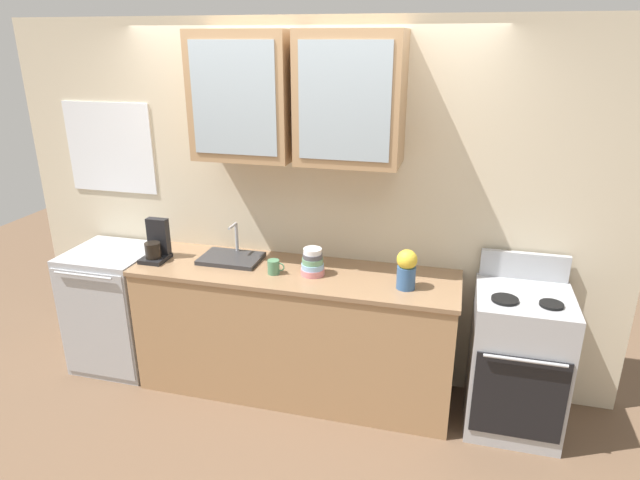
# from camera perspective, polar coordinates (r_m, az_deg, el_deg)

# --- Properties ---
(ground_plane) EXTENTS (10.00, 10.00, 0.00)m
(ground_plane) POSITION_cam_1_polar(r_m,az_deg,el_deg) (4.17, -2.54, -15.13)
(ground_plane) COLOR brown
(back_wall_unit) EXTENTS (4.41, 0.48, 2.56)m
(back_wall_unit) POSITION_cam_1_polar(r_m,az_deg,el_deg) (3.80, -1.64, 6.13)
(back_wall_unit) COLOR beige
(back_wall_unit) RESTS_ON ground_plane
(counter) EXTENTS (2.22, 0.62, 0.94)m
(counter) POSITION_cam_1_polar(r_m,az_deg,el_deg) (3.91, -2.65, -9.53)
(counter) COLOR #A87F56
(counter) RESTS_ON ground_plane
(stove_range) EXTENTS (0.58, 0.62, 1.12)m
(stove_range) POSITION_cam_1_polar(r_m,az_deg,el_deg) (3.80, 19.88, -11.75)
(stove_range) COLOR #ADAFB5
(stove_range) RESTS_ON ground_plane
(sink_faucet) EXTENTS (0.42, 0.30, 0.25)m
(sink_faucet) POSITION_cam_1_polar(r_m,az_deg,el_deg) (3.92, -9.26, -1.81)
(sink_faucet) COLOR #2D2D30
(sink_faucet) RESTS_ON counter
(bowl_stack) EXTENTS (0.16, 0.16, 0.18)m
(bowl_stack) POSITION_cam_1_polar(r_m,az_deg,el_deg) (3.62, -0.78, -2.40)
(bowl_stack) COLOR #D87F84
(bowl_stack) RESTS_ON counter
(vase) EXTENTS (0.13, 0.13, 0.26)m
(vase) POSITION_cam_1_polar(r_m,az_deg,el_deg) (3.44, 9.04, -2.96)
(vase) COLOR #33598C
(vase) RESTS_ON counter
(cup_near_sink) EXTENTS (0.12, 0.08, 0.10)m
(cup_near_sink) POSITION_cam_1_polar(r_m,az_deg,el_deg) (3.65, -4.84, -2.82)
(cup_near_sink) COLOR #4C7F59
(cup_near_sink) RESTS_ON counter
(dishwasher) EXTENTS (0.61, 0.61, 0.94)m
(dishwasher) POSITION_cam_1_polar(r_m,az_deg,el_deg) (4.51, -20.48, -6.68)
(dishwasher) COLOR #ADAFB5
(dishwasher) RESTS_ON ground_plane
(coffee_maker) EXTENTS (0.17, 0.20, 0.29)m
(coffee_maker) POSITION_cam_1_polar(r_m,az_deg,el_deg) (4.03, -16.75, -0.49)
(coffee_maker) COLOR black
(coffee_maker) RESTS_ON counter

